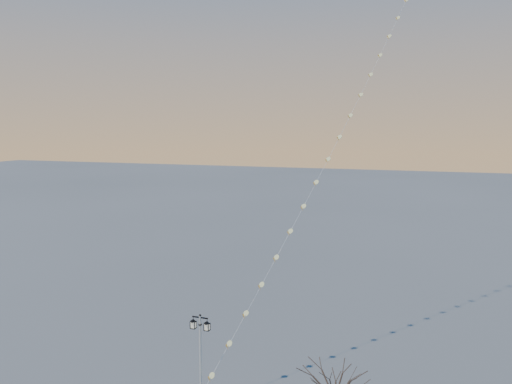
% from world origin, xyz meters
% --- Properties ---
extents(street_lamp, '(1.17, 0.51, 4.62)m').
position_xyz_m(street_lamp, '(0.29, 1.75, 2.56)').
color(street_lamp, black).
rests_on(street_lamp, ground).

